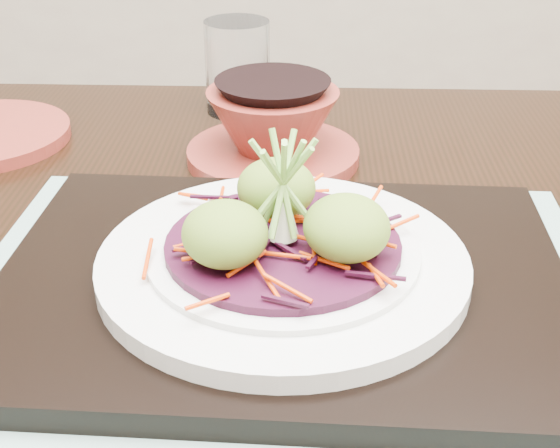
{
  "coord_description": "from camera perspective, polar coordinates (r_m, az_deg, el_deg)",
  "views": [
    {
      "loc": [
        -0.08,
        -0.5,
        1.13
      ],
      "look_at": [
        -0.02,
        0.0,
        0.85
      ],
      "focal_mm": 50.0,
      "sensor_mm": 36.0,
      "label": 1
    }
  ],
  "objects": [
    {
      "name": "cabbage_bed",
      "position": [
        0.57,
        0.21,
        -1.55
      ],
      "size": [
        0.17,
        0.17,
        0.01
      ],
      "primitive_type": "cylinder",
      "color": "#380B20",
      "rests_on": "white_plate"
    },
    {
      "name": "placemat",
      "position": [
        0.59,
        0.21,
        -5.23
      ],
      "size": [
        0.54,
        0.46,
        0.0
      ],
      "primitive_type": "cube",
      "rotation": [
        0.0,
        0.0,
        -0.18
      ],
      "color": "gray",
      "rests_on": "dining_table"
    },
    {
      "name": "serving_tray",
      "position": [
        0.58,
        0.21,
        -4.29
      ],
      "size": [
        0.47,
        0.38,
        0.02
      ],
      "primitive_type": "cube",
      "rotation": [
        0.0,
        0.0,
        -0.18
      ],
      "color": "black",
      "rests_on": "placemat"
    },
    {
      "name": "white_plate",
      "position": [
        0.57,
        0.21,
        -2.74
      ],
      "size": [
        0.27,
        0.27,
        0.02
      ],
      "color": "silver",
      "rests_on": "serving_tray"
    },
    {
      "name": "terracotta_bowl_set",
      "position": [
        0.8,
        -0.52,
        6.91
      ],
      "size": [
        0.21,
        0.21,
        0.07
      ],
      "rotation": [
        0.0,
        0.0,
        0.18
      ],
      "color": "maroon",
      "rests_on": "dining_table"
    },
    {
      "name": "water_glass",
      "position": [
        0.93,
        -3.12,
        11.39
      ],
      "size": [
        0.08,
        0.08,
        0.11
      ],
      "primitive_type": "cylinder",
      "rotation": [
        0.0,
        0.0,
        -0.08
      ],
      "color": "white",
      "rests_on": "dining_table"
    },
    {
      "name": "scallion_garnish",
      "position": [
        0.55,
        0.22,
        2.55
      ],
      "size": [
        0.06,
        0.06,
        0.09
      ],
      "primitive_type": null,
      "color": "#7DB749",
      "rests_on": "cabbage_bed"
    },
    {
      "name": "carrot_julienne",
      "position": [
        0.56,
        0.22,
        -0.81
      ],
      "size": [
        0.21,
        0.21,
        0.01
      ],
      "primitive_type": null,
      "color": "red",
      "rests_on": "cabbage_bed"
    },
    {
      "name": "guacamole_scoops",
      "position": [
        0.55,
        0.23,
        0.59
      ],
      "size": [
        0.15,
        0.13,
        0.05
      ],
      "color": "olive",
      "rests_on": "cabbage_bed"
    },
    {
      "name": "dining_table",
      "position": [
        0.7,
        2.13,
        -9.84
      ],
      "size": [
        1.39,
        1.03,
        0.8
      ],
      "rotation": [
        0.0,
        0.0,
        -0.14
      ],
      "color": "black",
      "rests_on": "ground"
    }
  ]
}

